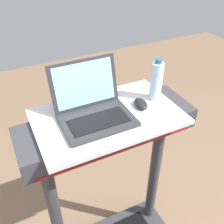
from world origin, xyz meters
TOP-DOWN VIEW (x-y plane):
  - desk_board at (0.00, 0.70)m, footprint 0.71×0.45m
  - laptop at (-0.07, 0.72)m, footprint 0.34×0.30m
  - computer_mouse at (0.18, 0.69)m, footprint 0.07×0.11m
  - water_bottle at (0.29, 0.72)m, footprint 0.06×0.06m

SIDE VIEW (x-z plane):
  - desk_board at x=0.00m, z-range 1.18..1.20m
  - computer_mouse at x=0.18m, z-range 1.20..1.23m
  - laptop at x=-0.07m, z-range 1.13..1.37m
  - water_bottle at x=0.29m, z-range 1.19..1.42m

